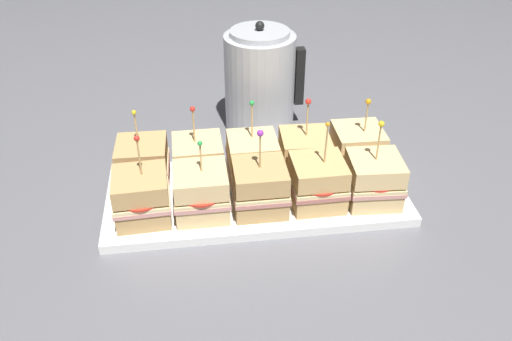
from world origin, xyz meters
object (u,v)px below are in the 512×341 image
at_px(sandwich_back_far_right, 357,149).
at_px(kettle_steel, 260,81).
at_px(sandwich_front_right, 318,183).
at_px(sandwich_back_far_left, 143,164).
at_px(sandwich_front_left, 201,192).
at_px(sandwich_front_far_right, 374,180).
at_px(sandwich_front_far_left, 142,197).
at_px(sandwich_back_center, 254,158).
at_px(sandwich_back_left, 198,160).
at_px(sandwich_back_right, 305,154).
at_px(serving_platter, 256,194).
at_px(sandwich_front_center, 260,188).

height_order(sandwich_back_far_right, kettle_steel, kettle_steel).
bearing_deg(sandwich_front_right, sandwich_back_far_left, 161.68).
xyz_separation_m(sandwich_front_left, sandwich_front_far_right, (0.32, -0.00, 0.00)).
relative_size(sandwich_front_far_left, sandwich_back_far_right, 1.04).
distance_m(sandwich_front_far_right, sandwich_back_center, 0.24).
distance_m(sandwich_back_far_left, sandwich_back_center, 0.22).
bearing_deg(sandwich_front_far_left, sandwich_front_far_right, -0.39).
xyz_separation_m(sandwich_front_left, sandwich_back_left, (-0.00, 0.11, -0.00)).
distance_m(sandwich_front_left, sandwich_front_right, 0.21).
xyz_separation_m(sandwich_back_far_left, kettle_steel, (0.26, 0.23, 0.05)).
relative_size(sandwich_front_far_left, sandwich_back_center, 1.02).
bearing_deg(sandwich_back_left, sandwich_front_right, -26.50).
relative_size(sandwich_back_far_left, kettle_steel, 0.62).
bearing_deg(sandwich_back_right, serving_platter, -154.01).
height_order(sandwich_back_left, sandwich_back_far_right, sandwich_back_left).
bearing_deg(sandwich_front_right, sandwich_back_left, 153.50).
distance_m(serving_platter, sandwich_back_left, 0.13).
distance_m(sandwich_front_right, sandwich_back_right, 0.10).
bearing_deg(sandwich_front_far_right, sandwich_front_left, 179.48).
bearing_deg(sandwich_front_right, sandwich_front_far_left, -179.69).
bearing_deg(sandwich_back_center, sandwich_front_far_right, -27.04).
distance_m(sandwich_back_far_left, sandwich_back_far_right, 0.43).
bearing_deg(serving_platter, sandwich_front_far_left, -165.93).
bearing_deg(kettle_steel, sandwich_back_far_right, -54.50).
distance_m(sandwich_front_center, sandwich_back_far_right, 0.24).
height_order(serving_platter, sandwich_front_left, sandwich_front_left).
height_order(sandwich_front_far_left, sandwich_back_far_left, sandwich_front_far_left).
bearing_deg(sandwich_back_center, sandwich_back_far_right, 0.56).
bearing_deg(sandwich_back_center, sandwich_front_far_left, -154.07).
height_order(sandwich_back_far_left, kettle_steel, kettle_steel).
bearing_deg(sandwich_front_far_right, sandwich_back_center, 152.96).
bearing_deg(sandwich_front_right, sandwich_back_center, 135.61).
xyz_separation_m(sandwich_back_far_left, sandwich_back_far_right, (0.43, -0.00, 0.00)).
bearing_deg(sandwich_back_right, sandwich_front_far_left, -161.79).
height_order(sandwich_back_left, sandwich_back_right, sandwich_back_right).
bearing_deg(sandwich_front_center, sandwich_front_far_right, -0.77).
bearing_deg(sandwich_back_far_left, sandwich_front_center, -26.87).
distance_m(sandwich_front_far_left, sandwich_back_far_left, 0.11).
relative_size(sandwich_back_far_left, sandwich_back_center, 0.97).
bearing_deg(sandwich_front_far_right, sandwich_front_far_left, 179.61).
relative_size(sandwich_back_center, sandwich_back_far_right, 1.02).
bearing_deg(kettle_steel, sandwich_back_far_left, -138.48).
distance_m(sandwich_front_far_left, sandwich_back_left, 0.15).
height_order(sandwich_front_far_right, sandwich_back_far_left, sandwich_front_far_right).
distance_m(sandwich_back_left, kettle_steel, 0.28).
relative_size(sandwich_front_center, sandwich_front_far_right, 0.98).
relative_size(serving_platter, sandwich_back_far_left, 3.60).
bearing_deg(sandwich_back_far_left, sandwich_front_far_right, -14.59).
relative_size(sandwich_front_far_left, sandwich_front_right, 0.97).
distance_m(sandwich_front_right, sandwich_front_far_right, 0.11).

